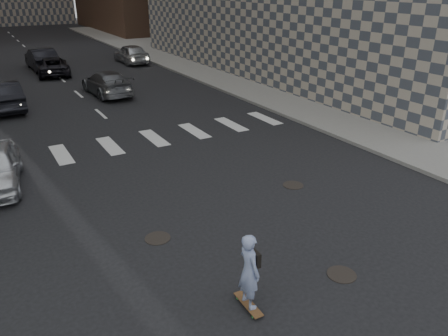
% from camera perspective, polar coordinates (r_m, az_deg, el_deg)
% --- Properties ---
extents(ground, '(160.00, 160.00, 0.00)m').
position_cam_1_polar(ground, '(12.02, 2.52, -9.27)').
color(ground, black).
rests_on(ground, ground).
extents(sidewalk_right, '(13.00, 80.00, 0.15)m').
position_cam_1_polar(sidewalk_right, '(35.41, 5.06, 12.82)').
color(sidewalk_right, gray).
rests_on(sidewalk_right, ground).
extents(manhole_a, '(0.70, 0.70, 0.02)m').
position_cam_1_polar(manhole_a, '(11.08, 15.11, -13.28)').
color(manhole_a, black).
rests_on(manhole_a, ground).
extents(manhole_b, '(0.70, 0.70, 0.02)m').
position_cam_1_polar(manhole_b, '(12.17, -8.67, -9.04)').
color(manhole_b, black).
rests_on(manhole_b, ground).
extents(manhole_c, '(0.70, 0.70, 0.02)m').
position_cam_1_polar(manhole_c, '(15.16, 9.02, -2.22)').
color(manhole_c, black).
rests_on(manhole_c, ground).
extents(skateboarder, '(0.46, 0.92, 1.81)m').
position_cam_1_polar(skateboarder, '(9.27, 3.33, -13.25)').
color(skateboarder, brown).
rests_on(skateboarder, ground).
extents(traffic_car_a, '(1.83, 4.75, 1.55)m').
position_cam_1_polar(traffic_car_a, '(26.57, -26.90, 8.43)').
color(traffic_car_a, black).
rests_on(traffic_car_a, ground).
extents(traffic_car_b, '(2.24, 5.04, 1.44)m').
position_cam_1_polar(traffic_car_b, '(27.99, -15.05, 10.67)').
color(traffic_car_b, '#5B5D63').
rests_on(traffic_car_b, ground).
extents(traffic_car_c, '(2.68, 4.91, 1.31)m').
position_cam_1_polar(traffic_car_c, '(35.39, -21.48, 12.28)').
color(traffic_car_c, black).
rests_on(traffic_car_c, ground).
extents(traffic_car_d, '(1.99, 4.71, 1.59)m').
position_cam_1_polar(traffic_car_d, '(38.76, -12.06, 14.40)').
color(traffic_car_d, '#B9BCC1').
rests_on(traffic_car_d, ground).
extents(traffic_car_e, '(1.95, 5.09, 1.65)m').
position_cam_1_polar(traffic_car_e, '(37.93, -22.72, 13.02)').
color(traffic_car_e, black).
rests_on(traffic_car_e, ground).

